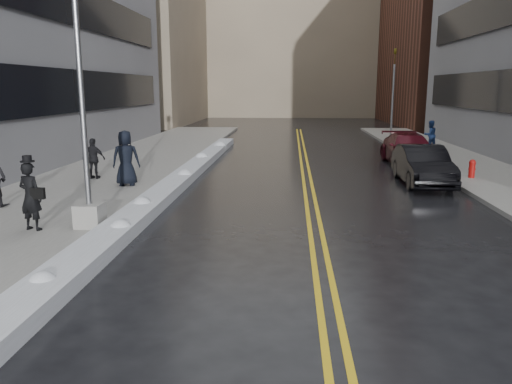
% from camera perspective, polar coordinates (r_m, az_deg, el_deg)
% --- Properties ---
extents(ground, '(160.00, 160.00, 0.00)m').
position_cam_1_polar(ground, '(10.85, -5.94, -7.90)').
color(ground, black).
rests_on(ground, ground).
extents(sidewalk_west, '(5.50, 50.00, 0.15)m').
position_cam_1_polar(sidewalk_west, '(21.74, -16.45, 1.87)').
color(sidewalk_west, gray).
rests_on(sidewalk_west, ground).
extents(sidewalk_east, '(4.00, 50.00, 0.15)m').
position_cam_1_polar(sidewalk_east, '(21.96, 25.82, 1.26)').
color(sidewalk_east, gray).
rests_on(sidewalk_east, ground).
extents(lane_line_left, '(0.12, 50.00, 0.01)m').
position_cam_1_polar(lane_line_left, '(20.39, 5.43, 1.47)').
color(lane_line_left, gold).
rests_on(lane_line_left, ground).
extents(lane_line_right, '(0.12, 50.00, 0.01)m').
position_cam_1_polar(lane_line_right, '(20.40, 6.27, 1.46)').
color(lane_line_right, gold).
rests_on(lane_line_right, ground).
extents(snow_ridge, '(0.90, 30.00, 0.34)m').
position_cam_1_polar(snow_ridge, '(18.88, -9.14, 1.05)').
color(snow_ridge, silver).
rests_on(snow_ridge, ground).
extents(building_west_far, '(14.00, 22.00, 18.00)m').
position_cam_1_polar(building_west_far, '(57.02, -14.32, 16.87)').
color(building_west_far, gray).
rests_on(building_west_far, ground).
extents(building_far, '(36.00, 16.00, 22.00)m').
position_cam_1_polar(building_far, '(70.44, 4.34, 17.79)').
color(building_far, gray).
rests_on(building_far, ground).
extents(lamppost, '(0.65, 0.65, 7.62)m').
position_cam_1_polar(lamppost, '(13.15, -19.05, 6.31)').
color(lamppost, gray).
rests_on(lamppost, sidewalk_west).
extents(fire_hydrant, '(0.26, 0.26, 0.73)m').
position_cam_1_polar(fire_hydrant, '(21.53, 23.46, 2.56)').
color(fire_hydrant, maroon).
rests_on(fire_hydrant, sidewalk_east).
extents(traffic_signal, '(0.16, 0.20, 6.00)m').
position_cam_1_polar(traffic_signal, '(34.71, 15.39, 11.01)').
color(traffic_signal, gray).
rests_on(traffic_signal, sidewalk_east).
extents(pedestrian_fedora, '(0.71, 0.55, 1.72)m').
position_cam_1_polar(pedestrian_fedora, '(13.58, -24.36, -0.46)').
color(pedestrian_fedora, black).
rests_on(pedestrian_fedora, sidewalk_west).
extents(pedestrian_c, '(1.09, 0.82, 2.01)m').
position_cam_1_polar(pedestrian_c, '(18.69, -14.65, 3.76)').
color(pedestrian_c, black).
rests_on(pedestrian_c, sidewalk_west).
extents(pedestrian_d, '(0.97, 0.48, 1.59)m').
position_cam_1_polar(pedestrian_d, '(20.50, -18.05, 3.66)').
color(pedestrian_d, black).
rests_on(pedestrian_d, sidewalk_west).
extents(pedestrian_east, '(0.98, 0.88, 1.66)m').
position_cam_1_polar(pedestrian_east, '(30.67, 19.28, 6.17)').
color(pedestrian_east, navy).
rests_on(pedestrian_east, sidewalk_east).
extents(car_black, '(1.65, 4.55, 1.49)m').
position_cam_1_polar(car_black, '(20.13, 18.51, 2.92)').
color(car_black, black).
rests_on(car_black, ground).
extents(car_maroon, '(2.10, 5.12, 1.48)m').
position_cam_1_polar(car_maroon, '(25.21, 17.06, 4.69)').
color(car_maroon, '#3E0913').
rests_on(car_maroon, ground).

